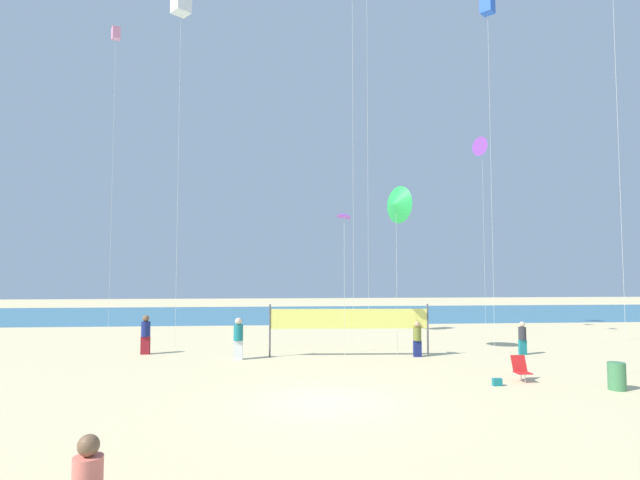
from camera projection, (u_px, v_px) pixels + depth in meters
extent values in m
plane|color=beige|center=(324.00, 403.00, 15.08)|extent=(120.00, 120.00, 0.00)
cube|color=teal|center=(292.00, 314.00, 47.04)|extent=(120.00, 20.00, 0.01)
sphere|color=brown|center=(89.00, 445.00, 6.75)|extent=(0.29, 0.29, 0.29)
cube|color=navy|center=(417.00, 349.00, 23.26)|extent=(0.35, 0.21, 0.73)
cylinder|color=olive|center=(417.00, 334.00, 23.30)|extent=(0.37, 0.37, 0.61)
sphere|color=tan|center=(417.00, 324.00, 23.32)|extent=(0.27, 0.27, 0.27)
cube|color=white|center=(238.00, 350.00, 22.50)|extent=(0.40, 0.24, 0.84)
cylinder|color=#19727A|center=(238.00, 333.00, 22.55)|extent=(0.42, 0.42, 0.69)
sphere|color=beige|center=(238.00, 321.00, 22.58)|extent=(0.31, 0.31, 0.31)
cube|color=#19727A|center=(523.00, 347.00, 23.84)|extent=(0.34, 0.20, 0.70)
cylinder|color=#2D2D33|center=(522.00, 333.00, 23.88)|extent=(0.35, 0.35, 0.58)
sphere|color=beige|center=(522.00, 324.00, 23.91)|extent=(0.26, 0.26, 0.26)
cube|color=maroon|center=(145.00, 345.00, 23.95)|extent=(0.40, 0.24, 0.84)
cylinder|color=navy|center=(146.00, 329.00, 24.00)|extent=(0.42, 0.42, 0.69)
sphere|color=brown|center=(146.00, 318.00, 24.03)|extent=(0.31, 0.31, 0.31)
cube|color=red|center=(523.00, 373.00, 17.90)|extent=(0.52, 0.48, 0.03)
cube|color=red|center=(519.00, 363.00, 18.20)|extent=(0.52, 0.23, 0.57)
cylinder|color=silver|center=(525.00, 378.00, 17.75)|extent=(0.03, 0.03, 0.32)
cylinder|color=silver|center=(521.00, 377.00, 18.03)|extent=(0.03, 0.03, 0.32)
cylinder|color=#3F7F4C|center=(617.00, 376.00, 16.70)|extent=(0.55, 0.55, 0.90)
cylinder|color=#4C4C51|center=(270.00, 331.00, 23.19)|extent=(0.08, 0.08, 2.40)
cylinder|color=#4C4C51|center=(428.00, 330.00, 23.39)|extent=(0.08, 0.08, 2.40)
cube|color=#EAE566|center=(349.00, 319.00, 23.33)|extent=(7.25, 0.43, 0.90)
cube|color=#19727A|center=(497.00, 382.00, 17.31)|extent=(0.32, 0.16, 0.25)
cylinder|color=silver|center=(397.00, 279.00, 23.99)|extent=(0.01, 0.01, 7.09)
cone|color=green|center=(396.00, 204.00, 24.21)|extent=(1.22, 1.77, 1.78)
cylinder|color=silver|center=(619.00, 159.00, 19.99)|extent=(0.01, 0.01, 16.61)
cylinder|color=silver|center=(353.00, 133.00, 25.26)|extent=(0.01, 0.01, 21.54)
cylinder|color=silver|center=(344.00, 290.00, 21.61)|extent=(0.01, 0.01, 6.23)
pyramid|color=purple|center=(344.00, 215.00, 21.82)|extent=(0.82, 0.82, 0.27)
cylinder|color=silver|center=(178.00, 170.00, 26.88)|extent=(0.01, 0.01, 18.48)
cube|color=white|center=(181.00, 1.00, 27.46)|extent=(1.17, 1.17, 1.33)
cylinder|color=silver|center=(491.00, 176.00, 24.49)|extent=(0.01, 0.01, 17.03)
cube|color=blue|center=(487.00, 5.00, 25.03)|extent=(0.80, 0.80, 0.91)
cylinder|color=silver|center=(112.00, 179.00, 34.32)|extent=(0.01, 0.01, 20.28)
cube|color=pink|center=(116.00, 33.00, 34.96)|extent=(0.70, 0.70, 0.82)
cylinder|color=silver|center=(484.00, 237.00, 34.97)|extent=(0.01, 0.01, 12.59)
cone|color=purple|center=(482.00, 147.00, 35.37)|extent=(1.02, 1.38, 1.32)
cylinder|color=silver|center=(368.00, 164.00, 28.64)|extent=(0.01, 0.01, 19.89)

